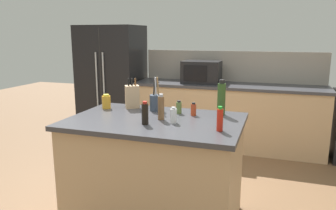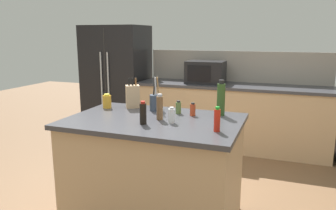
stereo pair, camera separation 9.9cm
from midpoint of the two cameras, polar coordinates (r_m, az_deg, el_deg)
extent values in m
cube|color=tan|center=(4.89, 9.64, -2.09)|extent=(2.71, 0.62, 0.90)
cube|color=#38383D|center=(4.80, 9.84, 3.35)|extent=(2.75, 0.66, 0.04)
cube|color=gray|center=(5.08, 10.49, 6.65)|extent=(2.71, 0.03, 0.46)
cube|color=tan|center=(2.94, -3.18, -11.74)|extent=(1.40, 0.91, 0.90)
cube|color=#38383D|center=(2.78, -3.30, -2.85)|extent=(1.46, 0.97, 0.04)
cube|color=black|center=(5.46, -10.22, 4.09)|extent=(0.97, 0.72, 1.78)
cube|color=#2D2D2D|center=(5.15, -12.14, 3.53)|extent=(0.01, 0.00, 1.69)
cylinder|color=#ADB2B7|center=(5.16, -12.82, 3.53)|extent=(0.02, 0.02, 0.98)
cylinder|color=#ADB2B7|center=(5.10, -11.66, 3.48)|extent=(0.02, 0.02, 0.98)
cube|color=black|center=(4.85, 5.28, 5.74)|extent=(0.55, 0.38, 0.32)
cube|color=black|center=(4.68, 4.14, 5.52)|extent=(0.34, 0.01, 0.23)
cube|color=tan|center=(3.20, -7.14, 1.44)|extent=(0.16, 0.15, 0.22)
cylinder|color=black|center=(3.17, -7.79, 3.98)|extent=(0.02, 0.02, 0.07)
cylinder|color=black|center=(3.17, -7.21, 4.01)|extent=(0.02, 0.02, 0.07)
cylinder|color=brown|center=(3.18, -6.62, 4.03)|extent=(0.02, 0.02, 0.07)
cylinder|color=#333D4C|center=(3.06, -3.01, 0.38)|extent=(0.12, 0.12, 0.15)
cylinder|color=olive|center=(3.04, -2.71, 3.26)|extent=(0.01, 0.05, 0.18)
cylinder|color=black|center=(3.05, -3.33, 3.27)|extent=(0.01, 0.05, 0.18)
cylinder|color=#B2B2B7|center=(3.02, -3.12, 3.20)|extent=(0.01, 0.03, 0.18)
cylinder|color=gold|center=(3.22, -11.56, 0.49)|extent=(0.08, 0.08, 0.12)
cylinder|color=gold|center=(3.21, -11.61, 1.70)|extent=(0.05, 0.05, 0.02)
cylinder|color=#B73D1E|center=(2.89, 3.48, -0.85)|extent=(0.05, 0.05, 0.10)
cylinder|color=black|center=(2.88, 3.49, 0.28)|extent=(0.03, 0.03, 0.02)
cylinder|color=brown|center=(2.74, -2.23, -0.55)|extent=(0.05, 0.05, 0.20)
cylinder|color=#B2B2B7|center=(2.72, -2.25, 1.71)|extent=(0.04, 0.04, 0.02)
cylinder|color=silver|center=(2.64, -0.11, -1.92)|extent=(0.05, 0.05, 0.12)
cylinder|color=#B2B2B7|center=(2.62, -0.11, -0.53)|extent=(0.03, 0.03, 0.02)
cylinder|color=red|center=(2.44, 7.88, -2.61)|extent=(0.05, 0.05, 0.17)
cylinder|color=green|center=(2.41, 7.94, -0.48)|extent=(0.03, 0.03, 0.02)
cylinder|color=#567038|center=(2.96, 0.95, -0.50)|extent=(0.05, 0.05, 0.10)
cylinder|color=black|center=(2.94, 0.96, 0.63)|extent=(0.03, 0.03, 0.02)
cylinder|color=#2D4C1E|center=(2.92, 8.32, 1.00)|extent=(0.07, 0.07, 0.28)
cylinder|color=black|center=(2.90, 8.42, 4.05)|extent=(0.05, 0.05, 0.03)
cylinder|color=black|center=(2.60, -5.11, -1.59)|extent=(0.05, 0.05, 0.17)
cylinder|color=#B22319|center=(2.58, -5.15, 0.43)|extent=(0.04, 0.04, 0.02)
camera|label=1|loc=(0.05, -90.92, -0.20)|focal=35.00mm
camera|label=2|loc=(0.05, 89.08, 0.20)|focal=35.00mm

